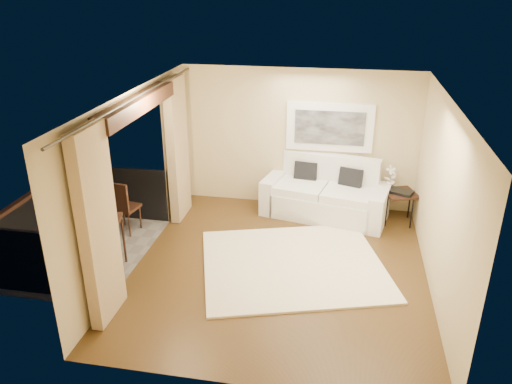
% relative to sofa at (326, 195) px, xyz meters
% --- Properties ---
extents(floor, '(5.00, 5.00, 0.00)m').
position_rel_sofa_xyz_m(floor, '(-0.59, -2.10, -0.39)').
color(floor, '#503717').
rests_on(floor, ground).
extents(room_shell, '(5.00, 6.40, 5.00)m').
position_rel_sofa_xyz_m(room_shell, '(-2.72, -2.10, 2.13)').
color(room_shell, white).
rests_on(room_shell, ground).
extents(balcony, '(1.81, 2.60, 1.17)m').
position_rel_sofa_xyz_m(balcony, '(-3.90, -2.10, -0.21)').
color(balcony, '#605B56').
rests_on(balcony, ground).
extents(curtains, '(0.16, 4.80, 2.64)m').
position_rel_sofa_xyz_m(curtains, '(-2.70, -2.10, 0.94)').
color(curtains, tan).
rests_on(curtains, ground).
extents(artwork, '(1.62, 0.07, 0.92)m').
position_rel_sofa_xyz_m(artwork, '(-0.02, 0.36, 1.23)').
color(artwork, white).
rests_on(artwork, room_shell).
extents(rug, '(3.39, 3.15, 0.04)m').
position_rel_sofa_xyz_m(rug, '(-0.39, -1.97, -0.37)').
color(rug, '#FFF1CD').
rests_on(rug, floor).
extents(sofa, '(2.46, 1.44, 1.11)m').
position_rel_sofa_xyz_m(sofa, '(0.00, 0.00, 0.00)').
color(sofa, white).
rests_on(sofa, floor).
extents(side_table, '(0.71, 0.71, 0.60)m').
position_rel_sofa_xyz_m(side_table, '(1.34, -0.10, 0.15)').
color(side_table, black).
rests_on(side_table, floor).
extents(tray, '(0.46, 0.41, 0.05)m').
position_rel_sofa_xyz_m(tray, '(1.36, -0.15, 0.24)').
color(tray, black).
rests_on(tray, side_table).
extents(orchid, '(0.28, 0.26, 0.44)m').
position_rel_sofa_xyz_m(orchid, '(1.17, 0.07, 0.43)').
color(orchid, white).
rests_on(orchid, side_table).
extents(bistro_table, '(0.85, 0.85, 0.82)m').
position_rel_sofa_xyz_m(bistro_table, '(-3.33, -2.63, 0.35)').
color(bistro_table, black).
rests_on(bistro_table, balcony).
extents(balcony_chair_far, '(0.50, 0.50, 1.00)m').
position_rel_sofa_xyz_m(balcony_chair_far, '(-3.48, -1.45, 0.19)').
color(balcony_chair_far, black).
rests_on(balcony_chair_far, balcony).
extents(balcony_chair_near, '(0.42, 0.43, 0.96)m').
position_rel_sofa_xyz_m(balcony_chair_near, '(-3.78, -2.24, 0.16)').
color(balcony_chair_near, black).
rests_on(balcony_chair_near, balcony).
extents(ice_bucket, '(0.18, 0.18, 0.20)m').
position_rel_sofa_xyz_m(ice_bucket, '(-3.52, -2.56, 0.53)').
color(ice_bucket, silver).
rests_on(ice_bucket, bistro_table).
extents(candle, '(0.06, 0.06, 0.07)m').
position_rel_sofa_xyz_m(candle, '(-3.28, -2.54, 0.46)').
color(candle, red).
rests_on(candle, bistro_table).
extents(vase, '(0.04, 0.04, 0.18)m').
position_rel_sofa_xyz_m(vase, '(-3.31, -2.85, 0.52)').
color(vase, silver).
rests_on(vase, bistro_table).
extents(glass_a, '(0.06, 0.06, 0.12)m').
position_rel_sofa_xyz_m(glass_a, '(-3.22, -2.66, 0.49)').
color(glass_a, white).
rests_on(glass_a, bistro_table).
extents(glass_b, '(0.06, 0.06, 0.12)m').
position_rel_sofa_xyz_m(glass_b, '(-3.20, -2.57, 0.49)').
color(glass_b, white).
rests_on(glass_b, bistro_table).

